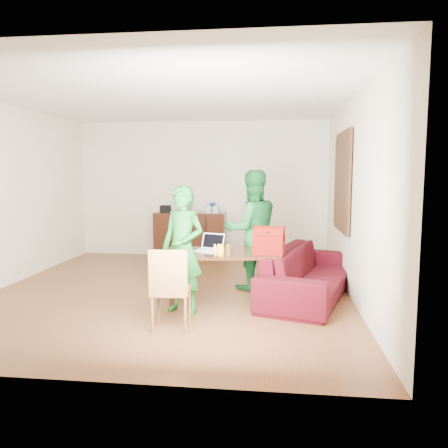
# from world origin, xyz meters

# --- Properties ---
(room) EXTENTS (5.20, 5.70, 2.90)m
(room) POSITION_xyz_m (0.01, 0.13, 1.31)
(room) COLOR #482912
(room) RESTS_ON ground
(table) EXTENTS (1.53, 1.01, 0.67)m
(table) POSITION_xyz_m (0.79, -0.42, 0.59)
(table) COLOR black
(table) RESTS_ON ground
(chair) EXTENTS (0.43, 0.42, 0.90)m
(chair) POSITION_xyz_m (0.36, -1.48, 0.26)
(chair) COLOR brown
(chair) RESTS_ON ground
(person_near) EXTENTS (0.66, 0.55, 1.54)m
(person_near) POSITION_xyz_m (0.37, -0.89, 0.77)
(person_near) COLOR #15611C
(person_near) RESTS_ON ground
(person_far) EXTENTS (1.02, 0.92, 1.72)m
(person_far) POSITION_xyz_m (1.14, 0.30, 0.86)
(person_far) COLOR #166328
(person_far) RESTS_ON ground
(laptop) EXTENTS (0.37, 0.30, 0.22)m
(laptop) POSITION_xyz_m (0.61, -0.43, 0.71)
(laptop) COLOR white
(laptop) RESTS_ON table
(bananas) EXTENTS (0.19, 0.15, 0.06)m
(bananas) POSITION_xyz_m (0.80, -0.81, 0.70)
(bananas) COLOR gold
(bananas) RESTS_ON table
(bottle) EXTENTS (0.08, 0.08, 0.18)m
(bottle) POSITION_xyz_m (0.91, -0.74, 0.76)
(bottle) COLOR #513112
(bottle) RESTS_ON table
(red_bag) EXTENTS (0.41, 0.28, 0.28)m
(red_bag) POSITION_xyz_m (1.40, -0.53, 0.81)
(red_bag) COLOR maroon
(red_bag) RESTS_ON table
(sofa) EXTENTS (1.51, 2.42, 0.66)m
(sofa) POSITION_xyz_m (1.95, -0.04, 0.33)
(sofa) COLOR #3A0710
(sofa) RESTS_ON ground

